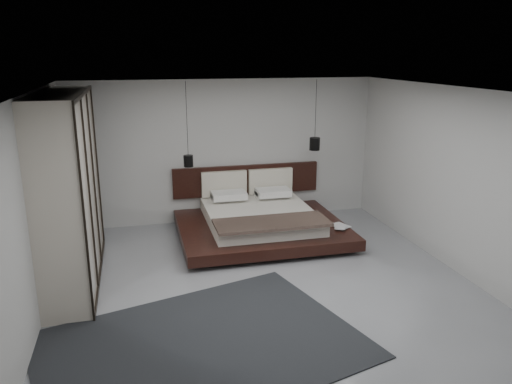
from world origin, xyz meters
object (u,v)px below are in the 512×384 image
object	(u,v)px
bed	(259,220)
wardrobe	(68,190)
pendant_right	(315,144)
pendant_left	(188,161)
lattice_screen	(64,171)
rug	(201,346)

from	to	relation	value
bed	wardrobe	distance (m)	3.48
pendant_right	pendant_left	bearing A→B (deg)	180.00
bed	wardrobe	world-z (taller)	wardrobe
wardrobe	bed	bearing A→B (deg)	19.20
lattice_screen	pendant_right	distance (m)	4.60
bed	wardrobe	bearing A→B (deg)	-160.80
lattice_screen	pendant_left	world-z (taller)	pendant_left
pendant_right	rug	xyz separation A→B (m)	(-2.77, -3.84, -1.58)
bed	rug	size ratio (longest dim) A/B	0.82
pendant_right	lattice_screen	bearing A→B (deg)	179.18
bed	wardrobe	xyz separation A→B (m)	(-3.12, -1.09, 1.08)
bed	pendant_right	xyz separation A→B (m)	(1.22, 0.48, 1.29)
rug	bed	bearing A→B (deg)	65.20
bed	pendant_left	world-z (taller)	pendant_left
bed	rug	distance (m)	3.71
bed	pendant_right	world-z (taller)	pendant_right
lattice_screen	pendant_left	size ratio (longest dim) A/B	1.70
wardrobe	rug	world-z (taller)	wardrobe
lattice_screen	bed	bearing A→B (deg)	-9.25
rug	wardrobe	bearing A→B (deg)	124.57
wardrobe	rug	bearing A→B (deg)	-55.43
wardrobe	lattice_screen	bearing A→B (deg)	98.74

